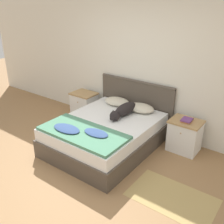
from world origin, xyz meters
name	(u,v)px	position (x,y,z in m)	size (l,w,h in m)	color
ground_plane	(64,180)	(0.00, 0.00, 0.00)	(16.00, 16.00, 0.00)	#997047
wall_back	(142,65)	(0.00, 2.13, 1.27)	(9.00, 0.06, 2.55)	silver
bed	(106,134)	(-0.07, 1.08, 0.25)	(1.52, 1.90, 0.51)	#4C4238
headboard	(136,103)	(-0.07, 2.06, 0.52)	(1.60, 0.06, 1.00)	#4C4238
nightstand_left	(84,105)	(-1.21, 1.81, 0.28)	(0.52, 0.43, 0.56)	white
nightstand_right	(185,136)	(1.08, 1.81, 0.28)	(0.52, 0.43, 0.56)	white
pillow_left	(117,101)	(-0.34, 1.80, 0.58)	(0.51, 0.36, 0.13)	beige
pillow_right	(141,108)	(0.20, 1.80, 0.58)	(0.51, 0.36, 0.13)	beige
quilt	(82,132)	(-0.08, 0.51, 0.54)	(1.40, 0.67, 0.08)	#4C8466
dog	(124,110)	(0.05, 1.47, 0.61)	(0.23, 0.82, 0.20)	black
book_stack	(187,120)	(1.08, 1.80, 0.58)	(0.18, 0.22, 0.04)	orange
rug	(172,197)	(1.43, 0.60, 0.00)	(1.13, 0.69, 0.00)	tan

